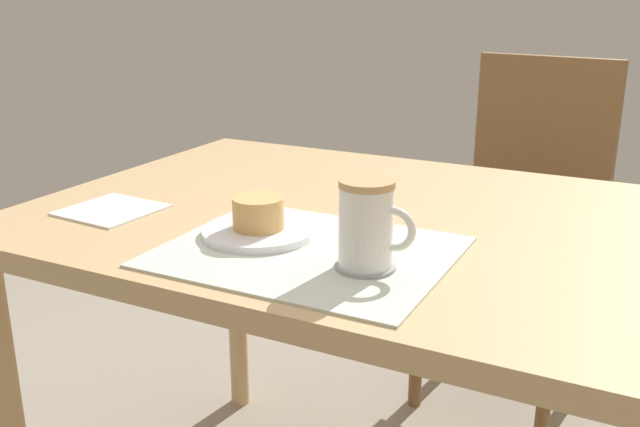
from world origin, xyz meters
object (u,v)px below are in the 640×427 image
object	(u,v)px
wooden_chair	(523,218)
coffee_mug	(368,223)
dining_table	(388,257)
pastry	(258,213)
pastry_plate	(259,231)

from	to	relation	value
wooden_chair	coffee_mug	xyz separation A→B (m)	(-0.01, -1.05, 0.30)
dining_table	wooden_chair	world-z (taller)	wooden_chair
dining_table	pastry	distance (m)	0.27
pastry	wooden_chair	bearing A→B (deg)	77.57
dining_table	pastry_plate	bearing A→B (deg)	-126.33
wooden_chair	pastry_plate	distance (m)	1.05
dining_table	coffee_mug	distance (m)	0.29
wooden_chair	pastry_plate	world-z (taller)	wooden_chair
wooden_chair	coffee_mug	size ratio (longest dim) A/B	7.69
dining_table	wooden_chair	distance (m)	0.83
dining_table	wooden_chair	size ratio (longest dim) A/B	1.33
pastry	coffee_mug	size ratio (longest dim) A/B	0.66
dining_table	pastry_plate	distance (m)	0.26
pastry_plate	coffee_mug	size ratio (longest dim) A/B	1.47
dining_table	pastry_plate	size ratio (longest dim) A/B	6.99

